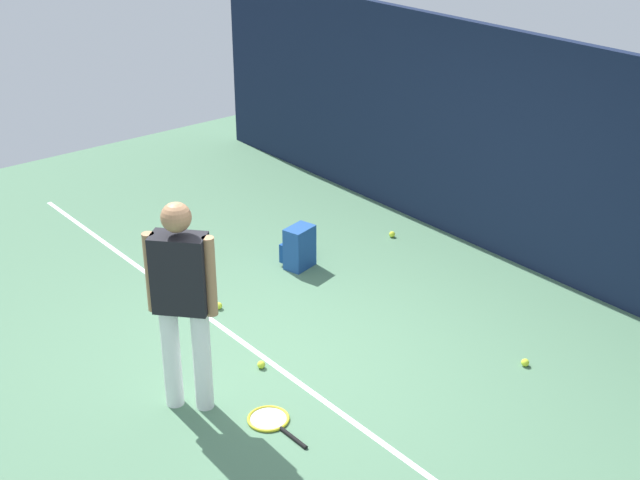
{
  "coord_description": "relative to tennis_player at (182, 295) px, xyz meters",
  "views": [
    {
      "loc": [
        4.99,
        -3.69,
        4.05
      ],
      "look_at": [
        0.0,
        0.4,
        1.0
      ],
      "focal_mm": 49.02,
      "sensor_mm": 36.0,
      "label": 1
    }
  ],
  "objects": [
    {
      "name": "tennis_ball_near_player",
      "position": [
        -1.23,
        3.33,
        -0.93
      ],
      "size": [
        0.07,
        0.07,
        0.07
      ],
      "primitive_type": "sphere",
      "color": "#CCE033",
      "rests_on": "ground"
    },
    {
      "name": "tennis_ball_mid_court",
      "position": [
        -0.06,
        0.72,
        -0.93
      ],
      "size": [
        0.07,
        0.07,
        0.07
      ],
      "primitive_type": "sphere",
      "color": "#CCE033",
      "rests_on": "ground"
    },
    {
      "name": "tennis_player",
      "position": [
        0.0,
        0.0,
        0.0
      ],
      "size": [
        0.45,
        0.43,
        1.7
      ],
      "rotation": [
        0.0,
        0.0,
        -2.42
      ],
      "color": "white",
      "rests_on": "ground"
    },
    {
      "name": "backpack",
      "position": [
        -1.33,
        2.11,
        -0.76
      ],
      "size": [
        0.33,
        0.34,
        0.44
      ],
      "rotation": [
        0.0,
        0.0,
        4.96
      ],
      "color": "#1E478C",
      "rests_on": "ground"
    },
    {
      "name": "court_line",
      "position": [
        -0.04,
        0.83,
        -0.96
      ],
      "size": [
        9.0,
        0.05,
        0.0
      ],
      "primitive_type": "cube",
      "color": "white",
      "rests_on": "ground"
    },
    {
      "name": "tennis_racket",
      "position": [
        0.57,
        0.35,
        -0.95
      ],
      "size": [
        0.61,
        0.33,
        0.03
      ],
      "rotation": [
        0.0,
        0.0,
        3.16
      ],
      "color": "black",
      "rests_on": "ground"
    },
    {
      "name": "ground_plane",
      "position": [
        -0.04,
        0.93,
        -0.97
      ],
      "size": [
        12.0,
        12.0,
        0.0
      ],
      "primitive_type": "plane",
      "color": "#4C7556"
    },
    {
      "name": "back_fence",
      "position": [
        -0.04,
        3.93,
        0.2
      ],
      "size": [
        10.0,
        0.1,
        2.33
      ],
      "primitive_type": "cube",
      "color": "#141E38",
      "rests_on": "ground"
    },
    {
      "name": "tennis_ball_far_left",
      "position": [
        1.3,
        2.44,
        -0.93
      ],
      "size": [
        0.07,
        0.07,
        0.07
      ],
      "primitive_type": "sphere",
      "color": "#CCE033",
      "rests_on": "ground"
    },
    {
      "name": "tennis_ball_by_fence",
      "position": [
        -1.11,
        0.99,
        -0.93
      ],
      "size": [
        0.07,
        0.07,
        0.07
      ],
      "primitive_type": "sphere",
      "color": "#CCE033",
      "rests_on": "ground"
    }
  ]
}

